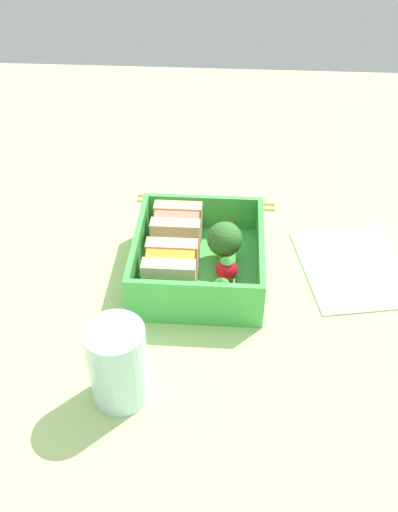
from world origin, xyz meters
TOP-DOWN VIEW (x-y plane):
  - ground_plane at (0.00, 0.00)cm, footprint 120.00×120.00cm
  - bento_tray at (0.00, 0.00)cm, footprint 15.61×13.95cm
  - bento_rim at (0.00, 0.00)cm, footprint 15.61×13.95cm
  - sandwich_left at (-3.45, 2.73)cm, footprint 5.04×5.47cm
  - sandwich_center_left at (3.45, 2.73)cm, footprint 5.04×5.47cm
  - strawberry_far_left at (-5.43, -2.65)cm, footprint 2.63×2.63cm
  - strawberry_left at (-1.80, -3.11)cm, footprint 2.45×2.45cm
  - broccoli_floret at (1.39, -2.74)cm, footprint 3.92×3.92cm
  - carrot_stick_far_left at (5.50, -2.93)cm, footprint 4.59×2.11cm
  - chopstick_pair at (14.26, -0.19)cm, footprint 2.94×18.23cm
  - drinking_glass at (-16.67, 5.93)cm, footprint 5.22×5.22cm
  - folded_napkin at (2.24, -17.58)cm, footprint 16.06×13.94cm

SIDE VIEW (x-z plane):
  - ground_plane at x=0.00cm, z-range -2.00..0.00cm
  - folded_napkin at x=2.24cm, z-range 0.00..0.40cm
  - chopstick_pair at x=14.26cm, z-range 0.00..0.70cm
  - bento_tray at x=0.00cm, z-range 0.00..1.20cm
  - carrot_stick_far_left at x=5.50cm, z-range 1.20..2.34cm
  - strawberry_left at x=-1.80cm, z-range 1.02..4.07cm
  - strawberry_far_left at x=-5.43cm, z-range 1.02..4.25cm
  - bento_rim at x=0.00cm, z-range 1.20..5.50cm
  - sandwich_left at x=-3.45cm, z-range 1.20..5.86cm
  - sandwich_center_left at x=3.45cm, z-range 1.20..5.86cm
  - broccoli_floret at x=1.39cm, z-range 1.59..6.45cm
  - drinking_glass at x=-16.67cm, z-range 0.00..8.23cm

